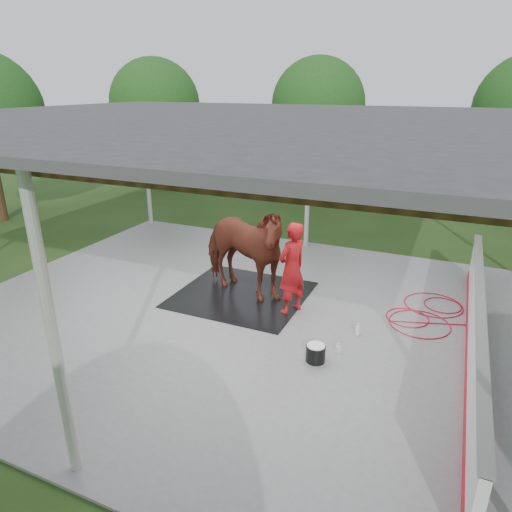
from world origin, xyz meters
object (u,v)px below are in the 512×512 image
at_px(horse, 241,249).
at_px(handler, 292,268).
at_px(dasher_board, 475,333).
at_px(wash_bucket, 316,353).

distance_m(horse, handler, 1.36).
distance_m(dasher_board, wash_bucket, 2.78).
relative_size(horse, handler, 1.31).
xyz_separation_m(dasher_board, handler, (-3.55, 0.45, 0.46)).
bearing_deg(dasher_board, wash_bucket, -155.32).
distance_m(horse, wash_bucket, 3.19).
bearing_deg(horse, dasher_board, -82.43).
height_order(dasher_board, horse, horse).
xyz_separation_m(dasher_board, horse, (-4.87, 0.76, 0.58)).
relative_size(dasher_board, wash_bucket, 23.26).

